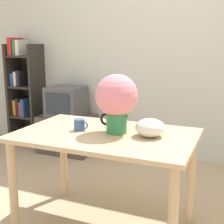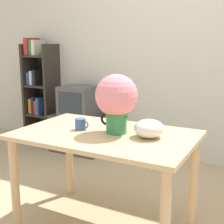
{
  "view_description": "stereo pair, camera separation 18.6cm",
  "coord_description": "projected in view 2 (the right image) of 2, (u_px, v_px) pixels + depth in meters",
  "views": [
    {
      "loc": [
        0.86,
        -1.77,
        1.33
      ],
      "look_at": [
        0.05,
        0.17,
        0.88
      ],
      "focal_mm": 50.0,
      "sensor_mm": 36.0,
      "label": 1
    },
    {
      "loc": [
        1.03,
        -1.69,
        1.33
      ],
      "look_at": [
        0.05,
        0.17,
        0.88
      ],
      "focal_mm": 50.0,
      "sensor_mm": 36.0,
      "label": 2
    }
  ],
  "objects": [
    {
      "name": "wall_back",
      "position": [
        177.0,
        48.0,
        3.51
      ],
      "size": [
        8.0,
        0.05,
        2.6
      ],
      "color": "silver",
      "rests_on": "ground_plane"
    },
    {
      "name": "white_bowl",
      "position": [
        149.0,
        128.0,
        2.05
      ],
      "size": [
        0.2,
        0.2,
        0.12
      ],
      "color": "silver",
      "rests_on": "table"
    },
    {
      "name": "tv_stand",
      "position": [
        80.0,
        133.0,
        3.98
      ],
      "size": [
        0.66,
        0.46,
        0.47
      ],
      "color": "#4C4238",
      "rests_on": "ground_plane"
    },
    {
      "name": "flower_vase",
      "position": [
        116.0,
        100.0,
        2.12
      ],
      "size": [
        0.29,
        0.29,
        0.41
      ],
      "color": "#2D844C",
      "rests_on": "table"
    },
    {
      "name": "bookshelf",
      "position": [
        41.0,
        88.0,
        4.33
      ],
      "size": [
        0.42,
        0.34,
        1.42
      ],
      "color": "#2D2823",
      "rests_on": "ground_plane"
    },
    {
      "name": "coffee_mug",
      "position": [
        81.0,
        124.0,
        2.25
      ],
      "size": [
        0.11,
        0.08,
        0.08
      ],
      "color": "#385689",
      "rests_on": "table"
    },
    {
      "name": "table",
      "position": [
        105.0,
        148.0,
        2.19
      ],
      "size": [
        1.23,
        0.78,
        0.73
      ],
      "color": "tan",
      "rests_on": "ground_plane"
    },
    {
      "name": "tv_set",
      "position": [
        79.0,
        101.0,
        3.89
      ],
      "size": [
        0.42,
        0.4,
        0.36
      ],
      "color": "#4C4C51",
      "rests_on": "tv_stand"
    }
  ]
}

